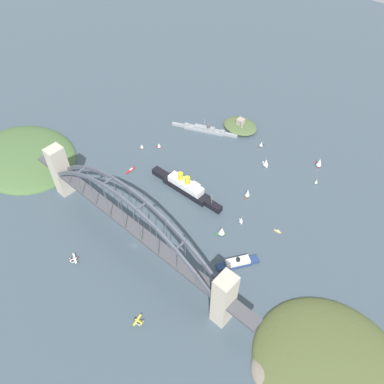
{
  "coord_description": "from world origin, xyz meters",
  "views": [
    {
      "loc": [
        171.92,
        -113.25,
        283.79
      ],
      "look_at": [
        0.0,
        78.61,
        8.0
      ],
      "focal_mm": 35.46,
      "sensor_mm": 36.0,
      "label": 1
    }
  ],
  "objects_px": {
    "ocean_liner": "(186,187)",
    "small_boat_7": "(159,145)",
    "harbor_ferry_steamer": "(238,262)",
    "seaplane_taxiing_near_bridge": "(138,321)",
    "small_boat_9": "(316,181)",
    "small_boat_2": "(142,146)",
    "small_boat_8": "(319,162)",
    "naval_cruiser": "(205,129)",
    "small_boat_4": "(131,170)",
    "fort_island_mid_harbor": "(240,126)",
    "small_boat_5": "(278,231)",
    "small_boat_1": "(241,220)",
    "seaplane_second_in_formation": "(74,259)",
    "small_boat_6": "(222,231)",
    "small_boat_3": "(248,193)",
    "harbor_arch_bridge": "(130,224)",
    "small_boat_10": "(261,144)"
  },
  "relations": [
    {
      "from": "ocean_liner",
      "to": "small_boat_7",
      "type": "xyz_separation_m",
      "value": [
        -69.42,
        30.5,
        -3.14
      ]
    },
    {
      "from": "seaplane_second_in_formation",
      "to": "small_boat_4",
      "type": "distance_m",
      "value": 119.95
    },
    {
      "from": "fort_island_mid_harbor",
      "to": "small_boat_1",
      "type": "xyz_separation_m",
      "value": [
        88.56,
        -116.68,
        0.24
      ]
    },
    {
      "from": "ocean_liner",
      "to": "small_boat_10",
      "type": "bearing_deg",
      "value": 81.32
    },
    {
      "from": "seaplane_taxiing_near_bridge",
      "to": "small_boat_7",
      "type": "relative_size",
      "value": 1.47
    },
    {
      "from": "small_boat_7",
      "to": "small_boat_8",
      "type": "distance_m",
      "value": 179.07
    },
    {
      "from": "small_boat_1",
      "to": "small_boat_7",
      "type": "distance_m",
      "value": 138.54
    },
    {
      "from": "seaplane_second_in_formation",
      "to": "small_boat_9",
      "type": "relative_size",
      "value": 1.88
    },
    {
      "from": "small_boat_2",
      "to": "small_boat_8",
      "type": "bearing_deg",
      "value": 33.28
    },
    {
      "from": "naval_cruiser",
      "to": "small_boat_6",
      "type": "xyz_separation_m",
      "value": [
        111.82,
        -107.21,
        2.34
      ]
    },
    {
      "from": "small_boat_4",
      "to": "small_boat_9",
      "type": "bearing_deg",
      "value": 36.24
    },
    {
      "from": "small_boat_1",
      "to": "small_boat_6",
      "type": "xyz_separation_m",
      "value": [
        -5.05,
        -23.27,
        1.13
      ]
    },
    {
      "from": "small_boat_10",
      "to": "seaplane_taxiing_near_bridge",
      "type": "bearing_deg",
      "value": -78.07
    },
    {
      "from": "naval_cruiser",
      "to": "small_boat_10",
      "type": "distance_m",
      "value": 70.39
    },
    {
      "from": "harbor_arch_bridge",
      "to": "harbor_ferry_steamer",
      "type": "bearing_deg",
      "value": 29.76
    },
    {
      "from": "ocean_liner",
      "to": "harbor_ferry_steamer",
      "type": "distance_m",
      "value": 98.82
    },
    {
      "from": "fort_island_mid_harbor",
      "to": "small_boat_4",
      "type": "relative_size",
      "value": 3.29
    },
    {
      "from": "seaplane_second_in_formation",
      "to": "small_boat_10",
      "type": "relative_size",
      "value": 1.5
    },
    {
      "from": "seaplane_taxiing_near_bridge",
      "to": "small_boat_5",
      "type": "distance_m",
      "value": 149.75
    },
    {
      "from": "fort_island_mid_harbor",
      "to": "small_boat_5",
      "type": "xyz_separation_m",
      "value": [
        121.03,
        -102.95,
        -2.82
      ]
    },
    {
      "from": "harbor_ferry_steamer",
      "to": "small_boat_4",
      "type": "bearing_deg",
      "value": 173.92
    },
    {
      "from": "small_boat_3",
      "to": "small_boat_7",
      "type": "bearing_deg",
      "value": -177.2
    },
    {
      "from": "fort_island_mid_harbor",
      "to": "small_boat_3",
      "type": "distance_m",
      "value": 112.43
    },
    {
      "from": "seaplane_second_in_formation",
      "to": "small_boat_6",
      "type": "xyz_separation_m",
      "value": [
        77.7,
        108.47,
        3.09
      ]
    },
    {
      "from": "harbor_arch_bridge",
      "to": "small_boat_2",
      "type": "relative_size",
      "value": 41.7
    },
    {
      "from": "harbor_arch_bridge",
      "to": "fort_island_mid_harbor",
      "type": "relative_size",
      "value": 6.2
    },
    {
      "from": "harbor_arch_bridge",
      "to": "seaplane_second_in_formation",
      "type": "xyz_separation_m",
      "value": [
        -26.73,
        -45.85,
        -28.99
      ]
    },
    {
      "from": "small_boat_9",
      "to": "small_boat_4",
      "type": "bearing_deg",
      "value": -143.76
    },
    {
      "from": "naval_cruiser",
      "to": "small_boat_9",
      "type": "bearing_deg",
      "value": 4.11
    },
    {
      "from": "ocean_liner",
      "to": "small_boat_5",
      "type": "xyz_separation_m",
      "value": [
        99.23,
        18.83,
        -5.56
      ]
    },
    {
      "from": "small_boat_3",
      "to": "small_boat_6",
      "type": "xyz_separation_m",
      "value": [
        10.39,
        -54.57,
        -0.03
      ]
    },
    {
      "from": "naval_cruiser",
      "to": "small_boat_6",
      "type": "height_order",
      "value": "naval_cruiser"
    },
    {
      "from": "seaplane_taxiing_near_bridge",
      "to": "small_boat_9",
      "type": "height_order",
      "value": "small_boat_9"
    },
    {
      "from": "small_boat_5",
      "to": "small_boat_6",
      "type": "bearing_deg",
      "value": -135.4
    },
    {
      "from": "small_boat_5",
      "to": "seaplane_second_in_formation",
      "type": "bearing_deg",
      "value": -128.38
    },
    {
      "from": "ocean_liner",
      "to": "naval_cruiser",
      "type": "height_order",
      "value": "ocean_liner"
    },
    {
      "from": "small_boat_1",
      "to": "small_boat_3",
      "type": "distance_m",
      "value": 34.92
    },
    {
      "from": "naval_cruiser",
      "to": "small_boat_2",
      "type": "relative_size",
      "value": 12.05
    },
    {
      "from": "seaplane_second_in_formation",
      "to": "small_boat_2",
      "type": "distance_m",
      "value": 157.77
    },
    {
      "from": "small_boat_2",
      "to": "small_boat_8",
      "type": "height_order",
      "value": "small_boat_8"
    },
    {
      "from": "harbor_ferry_steamer",
      "to": "small_boat_7",
      "type": "relative_size",
      "value": 5.07
    },
    {
      "from": "seaplane_second_in_formation",
      "to": "small_boat_5",
      "type": "bearing_deg",
      "value": 51.62
    },
    {
      "from": "fort_island_mid_harbor",
      "to": "small_boat_10",
      "type": "height_order",
      "value": "fort_island_mid_harbor"
    },
    {
      "from": "naval_cruiser",
      "to": "small_boat_2",
      "type": "bearing_deg",
      "value": -114.3
    },
    {
      "from": "naval_cruiser",
      "to": "small_boat_4",
      "type": "relative_size",
      "value": 5.9
    },
    {
      "from": "small_boat_7",
      "to": "seaplane_second_in_formation",
      "type": "bearing_deg",
      "value": -71.22
    },
    {
      "from": "ocean_liner",
      "to": "small_boat_2",
      "type": "height_order",
      "value": "ocean_liner"
    },
    {
      "from": "small_boat_3",
      "to": "small_boat_7",
      "type": "xyz_separation_m",
      "value": [
        -120.75,
        -5.9,
        -1.81
      ]
    },
    {
      "from": "harbor_ferry_steamer",
      "to": "small_boat_3",
      "type": "bearing_deg",
      "value": 120.49
    },
    {
      "from": "fort_island_mid_harbor",
      "to": "small_boat_5",
      "type": "height_order",
      "value": "fort_island_mid_harbor"
    }
  ]
}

